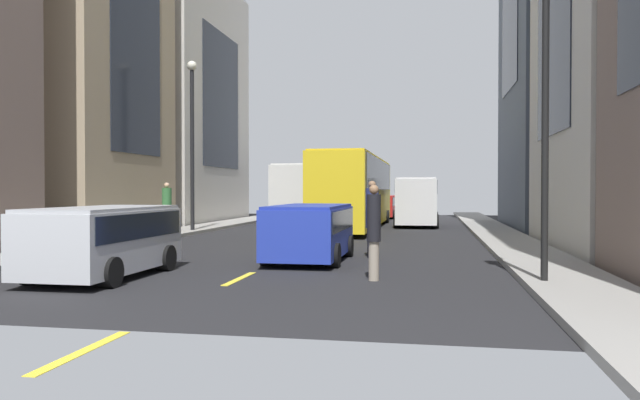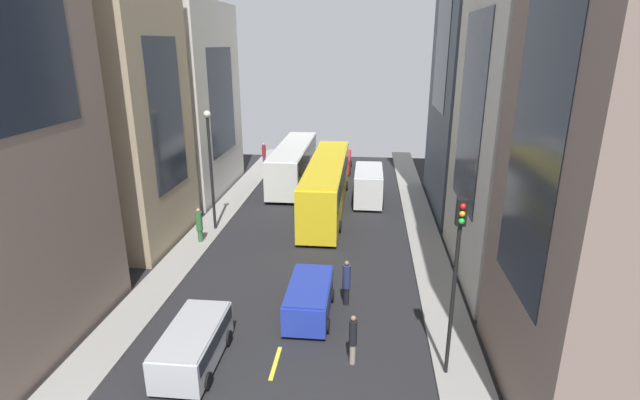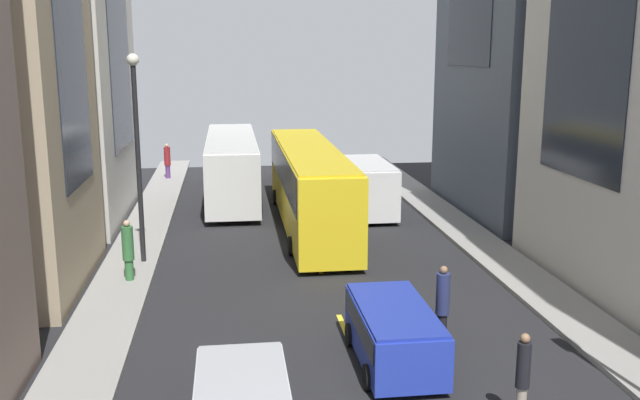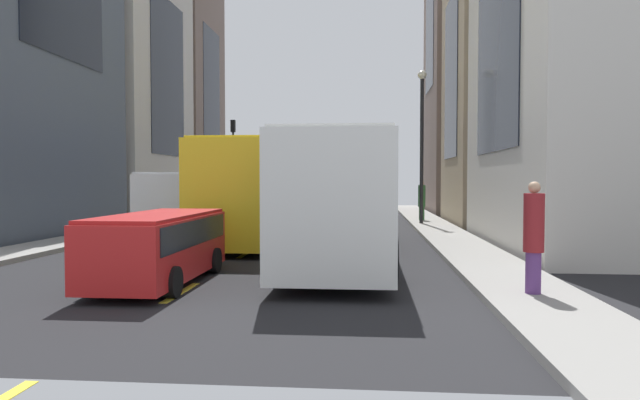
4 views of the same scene
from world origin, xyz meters
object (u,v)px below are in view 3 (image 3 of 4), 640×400
Objects in this scene: streetcar_yellow at (309,180)px; delivery_van_white at (368,184)px; car_red_2 at (296,166)px; pedestrian_crossing_near at (167,160)px; pedestrian_waiting_curb at (128,249)px; car_blue_0 at (394,330)px; pedestrian_walking_far at (523,376)px; city_bus_white at (232,161)px; pedestrian_crossing_mid at (443,303)px.

delivery_van_white is (3.03, 1.77, -0.61)m from streetcar_yellow.
car_red_2 is at bearing 105.65° from delivery_van_white.
pedestrian_crossing_near reaches higher than car_red_2.
pedestrian_crossing_near is (-0.25, 19.42, 0.01)m from pedestrian_waiting_curb.
delivery_van_white reaches higher than car_blue_0.
delivery_van_white is at bearing 81.20° from car_blue_0.
pedestrian_walking_far is at bearing -57.54° from car_blue_0.
car_blue_0 is at bearing -89.88° from car_red_2.
pedestrian_waiting_curb is at bearing -117.29° from pedestrian_crossing_near.
pedestrian_walking_far is (-0.48, -19.52, -0.41)m from delivery_van_white.
streetcar_yellow is at bearing -61.82° from city_bus_white.
pedestrian_crossing_near reaches higher than car_blue_0.
delivery_van_white reaches higher than pedestrian_walking_far.
pedestrian_crossing_mid is at bearing -74.47° from city_bus_white.
pedestrian_crossing_near is at bearing 134.82° from delivery_van_white.
delivery_van_white is 16.52m from car_blue_0.
delivery_van_white reaches higher than pedestrian_crossing_near.
car_blue_0 is 10.46m from pedestrian_waiting_curb.
pedestrian_crossing_mid is at bearing -86.14° from car_red_2.
city_bus_white is at bearing 144.37° from delivery_van_white.
streetcar_yellow is at bearing -149.68° from delivery_van_white.
streetcar_yellow is at bearing 91.97° from car_blue_0.
delivery_van_white is 2.45× the size of pedestrian_crossing_near.
streetcar_yellow is 7.04× the size of pedestrian_crossing_near.
car_blue_0 is at bearing 42.07° from pedestrian_crossing_mid.
pedestrian_waiting_curb is (-7.52, 7.26, 0.34)m from car_blue_0.
car_red_2 is at bearing -88.37° from pedestrian_walking_far.
car_blue_0 is at bearing 30.41° from pedestrian_waiting_curb.
delivery_van_white is at bearing 30.32° from streetcar_yellow.
city_bus_white reaches higher than car_red_2.
car_blue_0 is at bearing -60.08° from pedestrian_walking_far.
pedestrian_crossing_near is (-10.29, 10.36, -0.25)m from delivery_van_white.
car_red_2 is at bearing 49.83° from city_bus_white.
pedestrian_waiting_curb is at bearing -26.28° from pedestrian_crossing_mid.
city_bus_white is 7.95m from delivery_van_white.
car_red_2 is (0.45, 10.98, -1.21)m from streetcar_yellow.
pedestrian_walking_far reaches higher than car_red_2.
car_blue_0 is 1.94× the size of pedestrian_crossing_near.
car_red_2 is (-0.05, 25.52, 0.01)m from car_blue_0.
pedestrian_walking_far is at bearing -76.12° from city_bus_white.
city_bus_white is at bearing -84.18° from pedestrian_crossing_near.
pedestrian_crossing_mid is at bearing -97.92° from pedestrian_crossing_near.
pedestrian_crossing_mid is 1.07× the size of pedestrian_walking_far.
pedestrian_walking_far is 0.97× the size of pedestrian_crossing_near.
city_bus_white is 3.07× the size of car_blue_0.
streetcar_yellow is at bearing -92.32° from car_red_2.
pedestrian_crossing_near is at bearing -74.37° from pedestrian_walking_far.
pedestrian_crossing_mid is 27.25m from pedestrian_crossing_near.
streetcar_yellow is 3.15× the size of car_red_2.
pedestrian_walking_far is at bearing -99.84° from pedestrian_crossing_near.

